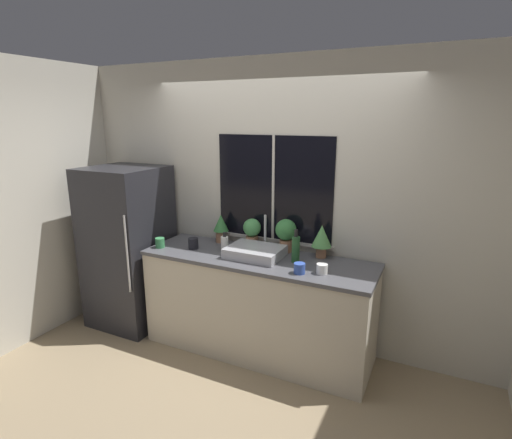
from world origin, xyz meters
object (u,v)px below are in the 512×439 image
object	(u,v)px
mug_green	(160,243)
mug_white	(322,269)
sink	(255,252)
soap_bottle	(225,244)
potted_plant_far_right	(322,238)
potted_plant_center_right	(286,232)
potted_plant_far_left	(221,226)
bottle_tall	(296,249)
refrigerator	(129,247)
mug_black	(193,243)
potted_plant_center_left	(252,231)
mug_blue	(299,268)

from	to	relation	value
mug_green	mug_white	size ratio (longest dim) A/B	1.04
sink	soap_bottle	size ratio (longest dim) A/B	2.58
soap_bottle	mug_white	world-z (taller)	soap_bottle
potted_plant_far_right	mug_white	xyz separation A→B (m)	(0.12, -0.37, -0.14)
potted_plant_center_right	potted_plant_far_right	size ratio (longest dim) A/B	1.06
potted_plant_far_left	bottle_tall	size ratio (longest dim) A/B	0.96
soap_bottle	potted_plant_center_right	bearing A→B (deg)	25.81
refrigerator	mug_black	world-z (taller)	refrigerator
potted_plant_far_left	soap_bottle	world-z (taller)	potted_plant_far_left
soap_bottle	mug_white	bearing A→B (deg)	-7.23
sink	mug_white	size ratio (longest dim) A/B	5.39
potted_plant_center_left	bottle_tall	distance (m)	0.57
refrigerator	potted_plant_center_left	world-z (taller)	refrigerator
potted_plant_center_left	mug_blue	world-z (taller)	potted_plant_center_left
sink	mug_black	distance (m)	0.63
soap_bottle	mug_black	distance (m)	0.32
bottle_tall	potted_plant_far_right	bearing A→B (deg)	53.07
potted_plant_far_right	soap_bottle	world-z (taller)	potted_plant_far_right
potted_plant_far_left	potted_plant_center_right	world-z (taller)	potted_plant_center_right
sink	soap_bottle	distance (m)	0.32
bottle_tall	mug_blue	world-z (taller)	bottle_tall
potted_plant_center_right	soap_bottle	xyz separation A→B (m)	(-0.51, -0.25, -0.11)
sink	mug_black	size ratio (longest dim) A/B	4.68
mug_blue	refrigerator	bearing A→B (deg)	175.61
potted_plant_far_left	potted_plant_far_right	bearing A→B (deg)	0.00
refrigerator	mug_white	bearing A→B (deg)	-2.02
mug_blue	potted_plant_far_left	bearing A→B (deg)	155.79
potted_plant_center_left	mug_black	distance (m)	0.58
mug_blue	mug_white	xyz separation A→B (m)	(0.17, 0.08, -0.00)
bottle_tall	mug_black	size ratio (longest dim) A/B	2.83
bottle_tall	mug_green	bearing A→B (deg)	-171.74
potted_plant_center_right	soap_bottle	world-z (taller)	potted_plant_center_right
mug_blue	mug_green	bearing A→B (deg)	178.50
mug_blue	mug_white	size ratio (longest dim) A/B	1.02
sink	potted_plant_center_left	distance (m)	0.31
potted_plant_center_right	mug_white	xyz separation A→B (m)	(0.46, -0.37, -0.15)
refrigerator	potted_plant_far_left	bearing A→B (deg)	17.21
potted_plant_center_left	potted_plant_far_right	size ratio (longest dim) A/B	0.94
potted_plant_center_left	potted_plant_far_right	distance (m)	0.69
soap_bottle	bottle_tall	size ratio (longest dim) A/B	0.64
sink	mug_black	bearing A→B (deg)	-174.79
refrigerator	mug_green	xyz separation A→B (m)	(0.52, -0.11, 0.15)
potted_plant_far_right	mug_green	distance (m)	1.55
potted_plant_center_right	mug_white	size ratio (longest dim) A/B	3.46
potted_plant_far_left	mug_green	size ratio (longest dim) A/B	3.01
mug_black	mug_blue	bearing A→B (deg)	-7.49
refrigerator	soap_bottle	distance (m)	1.16
soap_bottle	mug_blue	xyz separation A→B (m)	(0.81, -0.20, -0.04)
potted_plant_far_right	mug_white	world-z (taller)	potted_plant_far_right
bottle_tall	refrigerator	bearing A→B (deg)	-177.53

